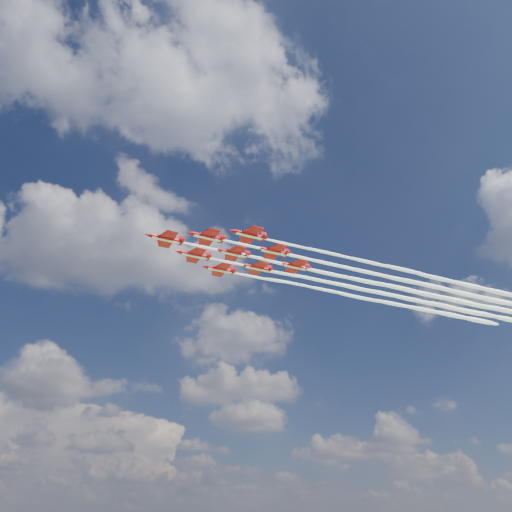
# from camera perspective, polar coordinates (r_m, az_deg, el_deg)

# --- Properties ---
(jet_lead) EXTENTS (114.66, 32.72, 3.05)m
(jet_lead) POSITION_cam_1_polar(r_m,az_deg,el_deg) (172.29, 7.56, -1.82)
(jet_lead) COLOR red
(jet_row2_port) EXTENTS (114.66, 32.72, 3.05)m
(jet_row2_port) POSITION_cam_1_polar(r_m,az_deg,el_deg) (173.35, 11.76, -1.62)
(jet_row2_port) COLOR red
(jet_row2_starb) EXTENTS (114.66, 32.72, 3.05)m
(jet_row2_starb) POSITION_cam_1_polar(r_m,az_deg,el_deg) (182.53, 9.53, -3.26)
(jet_row2_starb) COLOR red
(jet_row3_port) EXTENTS (114.66, 32.72, 3.05)m
(jet_row3_port) POSITION_cam_1_polar(r_m,az_deg,el_deg) (175.33, 15.88, -1.41)
(jet_row3_port) COLOR red
(jet_row3_centre) EXTENTS (114.66, 32.72, 3.05)m
(jet_row3_centre) POSITION_cam_1_polar(r_m,az_deg,el_deg) (183.98, 13.48, -3.05)
(jet_row3_centre) COLOR red
(jet_row3_starb) EXTENTS (114.66, 32.72, 3.05)m
(jet_row3_starb) POSITION_cam_1_polar(r_m,az_deg,el_deg) (193.06, 11.29, -4.54)
(jet_row3_starb) COLOR red
(jet_row4_port) EXTENTS (114.66, 32.72, 3.05)m
(jet_row4_port) POSITION_cam_1_polar(r_m,az_deg,el_deg) (186.28, 17.35, -2.84)
(jet_row4_port) COLOR red
(jet_row4_starb) EXTENTS (114.66, 32.72, 3.05)m
(jet_row4_starb) POSITION_cam_1_polar(r_m,az_deg,el_deg) (194.85, 15.01, -4.32)
(jet_row4_starb) COLOR red
(jet_tail) EXTENTS (114.66, 32.72, 3.05)m
(jet_tail) POSITION_cam_1_polar(r_m,az_deg,el_deg) (197.45, 18.65, -4.10)
(jet_tail) COLOR red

